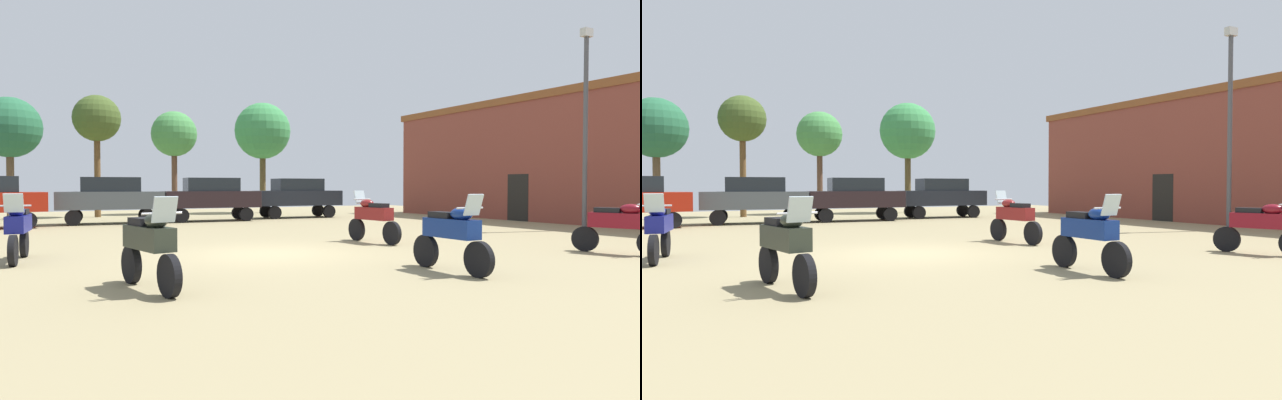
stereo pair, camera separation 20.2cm
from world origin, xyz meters
TOP-DOWN VIEW (x-y plane):
  - ground_plane at (0.00, 0.00)m, footprint 44.00×52.00m
  - brick_building at (18.00, 4.75)m, footprint 6.12×19.60m
  - motorcycle_3 at (7.38, -4.06)m, footprint 0.82×2.02m
  - motorcycle_4 at (3.68, 0.90)m, footprint 0.62×2.21m
  - motorcycle_5 at (1.99, -4.22)m, footprint 0.62×2.10m
  - motorcycle_6 at (-3.37, -3.33)m, footprint 0.70×2.14m
  - motorcycle_7 at (-5.21, 1.29)m, footprint 0.63×2.18m
  - car_1 at (-1.89, 12.68)m, footprint 4.48×2.27m
  - car_5 at (7.14, 12.91)m, footprint 4.44×2.17m
  - car_6 at (2.44, 12.38)m, footprint 4.45×2.20m
  - tree_1 at (7.49, 18.42)m, footprint 3.38×3.38m
  - tree_3 at (2.45, 19.56)m, footprint 2.61×2.61m
  - tree_5 at (-1.84, 18.29)m, footprint 2.41×2.41m
  - tree_7 at (-5.78, 18.14)m, footprint 2.93×2.93m
  - lamp_post at (12.94, 0.79)m, footprint 0.44×0.24m

SIDE VIEW (x-z plane):
  - ground_plane at x=0.00m, z-range 0.00..0.02m
  - motorcycle_3 at x=7.38m, z-range 0.00..1.46m
  - motorcycle_6 at x=-3.37m, z-range 0.01..1.48m
  - motorcycle_7 at x=-5.21m, z-range 0.01..1.48m
  - motorcycle_5 at x=1.99m, z-range 0.00..1.49m
  - motorcycle_4 at x=3.68m, z-range 0.01..1.50m
  - car_1 at x=-1.89m, z-range 0.19..2.19m
  - car_5 at x=7.14m, z-range 0.19..2.19m
  - car_6 at x=2.44m, z-range 0.19..2.19m
  - brick_building at x=18.00m, z-range 0.01..5.89m
  - lamp_post at x=12.94m, z-range 0.42..7.78m
  - tree_7 at x=-5.78m, z-range 1.48..7.40m
  - tree_3 at x=2.45m, z-range 1.63..7.58m
  - tree_1 at x=7.49m, z-range 1.61..8.26m
  - tree_5 at x=-1.84m, z-range 1.91..8.26m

